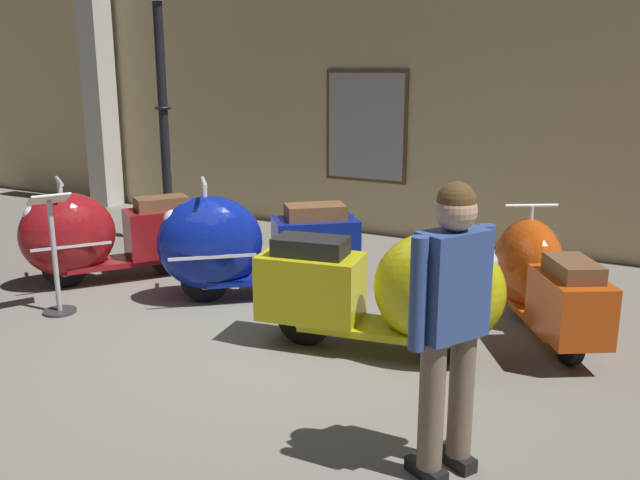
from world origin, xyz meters
name	(u,v)px	position (x,y,z in m)	size (l,w,h in m)	color
ground_plane	(244,351)	(0.00, 0.00, 0.00)	(60.00, 60.00, 0.00)	slate
showroom_back_wall	(420,79)	(-0.18, 4.04, 1.95)	(18.00, 0.63, 3.91)	#CCB784
scooter_0	(98,235)	(-2.24, 0.73, 0.48)	(1.40, 1.71, 1.06)	black
scooter_1	(243,245)	(-0.70, 1.01, 0.51)	(1.72, 1.60, 1.12)	black
scooter_2	(398,291)	(1.04, 0.48, 0.51)	(1.88, 0.83, 1.11)	black
scooter_3	(539,277)	(1.84, 1.51, 0.45)	(1.25, 1.62, 0.99)	black
lamppost	(163,111)	(-2.70, 2.30, 1.60)	(0.28, 0.28, 3.07)	black
visitor_0	(451,312)	(1.85, -0.81, 0.90)	(0.36, 0.48, 1.56)	black
info_stanchion	(55,264)	(-1.90, -0.09, 0.45)	(0.34, 0.39, 1.07)	#333338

